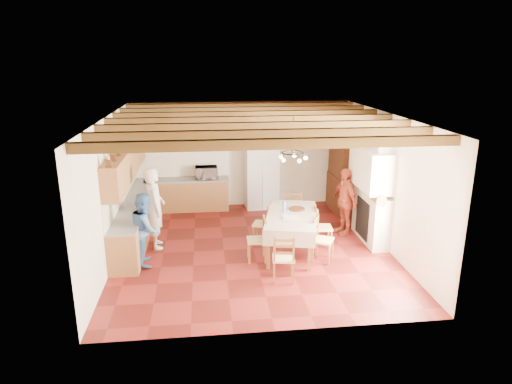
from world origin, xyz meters
TOP-DOWN VIEW (x-y plane):
  - floor at (0.00, 0.00)m, footprint 6.00×6.50m
  - ceiling at (0.00, 0.00)m, footprint 6.00×6.50m
  - wall_back at (0.00, 3.26)m, footprint 6.00×0.02m
  - wall_front at (0.00, -3.26)m, footprint 6.00×0.02m
  - wall_left at (-3.01, 0.00)m, footprint 0.02×6.50m
  - wall_right at (3.01, 0.00)m, footprint 0.02×6.50m
  - ceiling_beams at (0.00, 0.00)m, footprint 6.00×6.30m
  - lower_cabinets_left at (-2.70, 1.05)m, footprint 0.60×4.30m
  - lower_cabinets_back at (-1.55, 2.95)m, footprint 2.30×0.60m
  - countertop_left at (-2.70, 1.05)m, footprint 0.62×4.30m
  - countertop_back at (-1.55, 2.95)m, footprint 2.34×0.62m
  - backsplash_left at (-2.98, 1.05)m, footprint 0.03×4.30m
  - backsplash_back at (-1.55, 3.23)m, footprint 2.30×0.03m
  - upper_cabinets at (-2.83, 1.05)m, footprint 0.35×4.20m
  - fireplace at (2.72, 0.20)m, footprint 0.56×1.60m
  - wall_picture at (1.55, 3.23)m, footprint 0.34×0.03m
  - refrigerator at (0.55, 3.01)m, footprint 0.97×0.82m
  - hutch at (2.75, 2.34)m, footprint 0.60×1.30m
  - dining_table at (0.81, -0.25)m, footprint 1.47×2.21m
  - chandelier at (0.81, -0.25)m, footprint 0.47×0.47m
  - chair_left_near at (0.01, -0.60)m, footprint 0.41×0.43m
  - chair_left_far at (0.25, 0.35)m, footprint 0.52×0.53m
  - chair_right_near at (1.40, -0.77)m, footprint 0.55×0.56m
  - chair_right_far at (1.59, -0.05)m, footprint 0.44×0.45m
  - chair_end_near at (0.42, -1.56)m, footprint 0.47×0.45m
  - chair_end_far at (1.09, 0.99)m, footprint 0.54×0.53m
  - person_man at (-2.17, 0.38)m, footprint 0.56×0.75m
  - person_woman_blue at (-2.28, -0.46)m, footprint 0.64×0.79m
  - person_woman_red at (2.30, 0.70)m, footprint 0.62×1.03m
  - microwave at (-0.99, 2.95)m, footprint 0.63×0.44m
  - fridge_vase at (0.57, 3.01)m, footprint 0.38×0.38m

SIDE VIEW (x-z plane):
  - floor at x=0.00m, z-range -0.02..0.00m
  - lower_cabinets_left at x=-2.70m, z-range 0.00..0.86m
  - lower_cabinets_back at x=-1.55m, z-range 0.00..0.86m
  - chair_left_near at x=0.01m, z-range 0.00..0.96m
  - chair_left_far at x=0.25m, z-range 0.00..0.96m
  - chair_right_near at x=1.40m, z-range 0.00..0.96m
  - chair_right_far at x=1.59m, z-range 0.00..0.96m
  - chair_end_near at x=0.42m, z-range 0.00..0.96m
  - chair_end_far at x=1.09m, z-range 0.00..0.96m
  - person_woman_blue at x=-2.28m, z-range 0.00..1.53m
  - dining_table at x=0.81m, z-range 0.36..1.24m
  - person_woman_red at x=2.30m, z-range 0.00..1.64m
  - countertop_left at x=-2.70m, z-range 0.86..0.90m
  - countertop_back at x=-1.55m, z-range 0.86..0.90m
  - refrigerator at x=0.55m, z-range 0.00..1.82m
  - person_man at x=-2.17m, z-range 0.00..1.86m
  - microwave at x=-0.99m, z-range 0.90..1.24m
  - hutch at x=2.75m, z-range 0.00..2.31m
  - backsplash_left at x=-2.98m, z-range 0.90..1.50m
  - backsplash_back at x=-1.55m, z-range 0.90..1.50m
  - fireplace at x=2.72m, z-range 0.00..2.80m
  - wall_back at x=0.00m, z-range 0.00..3.00m
  - wall_front at x=0.00m, z-range 0.00..3.00m
  - wall_left at x=-3.01m, z-range 0.00..3.00m
  - wall_right at x=3.01m, z-range 0.00..3.00m
  - upper_cabinets at x=-2.83m, z-range 1.50..2.20m
  - wall_picture at x=1.55m, z-range 1.64..2.06m
  - fridge_vase at x=0.57m, z-range 1.82..2.14m
  - chandelier at x=0.81m, z-range 2.23..2.27m
  - ceiling_beams at x=0.00m, z-range 2.83..2.99m
  - ceiling at x=0.00m, z-range 3.00..3.02m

